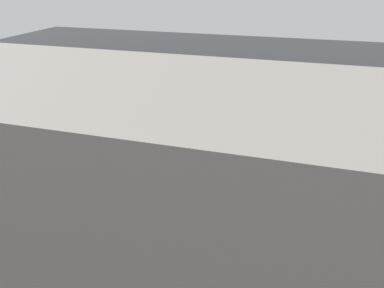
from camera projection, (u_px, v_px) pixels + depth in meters
The scene contains 8 objects.
ground_plane at pixel (235, 153), 15.77m from camera, with size 60.00×60.00×0.00m, color black.
kerb_strip at pixel (210, 208), 12.13m from camera, with size 24.00×3.20×0.04m, color gray.
moving_hatchback at pixel (243, 128), 15.59m from camera, with size 4.22×2.71×2.06m.
fire_hydrant at pixel (141, 169), 13.64m from camera, with size 0.42×0.31×0.80m.
pedestrian at pixel (121, 161), 13.66m from camera, with size 0.27×0.57×1.22m.
metal_railing at pixel (188, 224), 10.22m from camera, with size 9.09×0.04×1.05m.
sign_post at pixel (119, 151), 12.36m from camera, with size 0.07×0.44×2.40m.
puddle_patch at pixel (247, 148), 16.17m from camera, with size 2.41×2.41×0.01m, color black.
Camera 1 is at (-2.40, 14.01, 7.06)m, focal length 35.00 mm.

